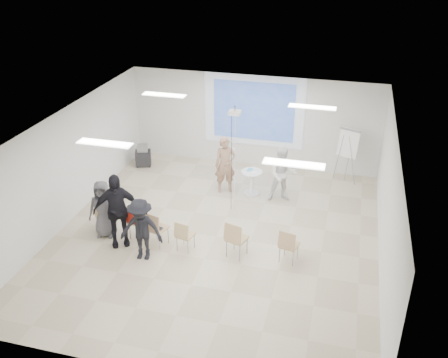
% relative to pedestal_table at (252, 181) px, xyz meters
% --- Properties ---
extents(floor, '(8.00, 9.00, 0.10)m').
position_rel_pedestal_table_xyz_m(floor, '(-0.40, -2.44, -0.47)').
color(floor, beige).
rests_on(floor, ground).
extents(ceiling, '(8.00, 9.00, 0.10)m').
position_rel_pedestal_table_xyz_m(ceiling, '(-0.40, -2.44, 2.63)').
color(ceiling, white).
rests_on(ceiling, wall_back).
extents(wall_back, '(8.00, 0.10, 3.00)m').
position_rel_pedestal_table_xyz_m(wall_back, '(-0.40, 2.11, 1.08)').
color(wall_back, silver).
rests_on(wall_back, floor).
extents(wall_left, '(0.10, 9.00, 3.00)m').
position_rel_pedestal_table_xyz_m(wall_left, '(-4.45, -2.44, 1.08)').
color(wall_left, silver).
rests_on(wall_left, floor).
extents(wall_right, '(0.10, 9.00, 3.00)m').
position_rel_pedestal_table_xyz_m(wall_right, '(3.65, -2.44, 1.08)').
color(wall_right, silver).
rests_on(wall_right, floor).
extents(projection_halo, '(3.20, 0.01, 2.30)m').
position_rel_pedestal_table_xyz_m(projection_halo, '(-0.40, 2.05, 1.43)').
color(projection_halo, silver).
rests_on(projection_halo, wall_back).
extents(projection_image, '(2.60, 0.01, 1.90)m').
position_rel_pedestal_table_xyz_m(projection_image, '(-0.40, 2.03, 1.43)').
color(projection_image, '#355BB6').
rests_on(projection_image, wall_back).
extents(pedestal_table, '(0.73, 0.73, 0.76)m').
position_rel_pedestal_table_xyz_m(pedestal_table, '(0.00, 0.00, 0.00)').
color(pedestal_table, silver).
rests_on(pedestal_table, floor).
extents(player_left, '(0.83, 0.71, 1.94)m').
position_rel_pedestal_table_xyz_m(player_left, '(-0.79, 0.01, 0.54)').
color(player_left, '#A47C64').
rests_on(player_left, floor).
extents(player_right, '(1.03, 0.91, 1.81)m').
position_rel_pedestal_table_xyz_m(player_right, '(0.91, -0.12, 0.48)').
color(player_right, white).
rests_on(player_right, floor).
extents(controller_left, '(0.09, 0.14, 0.04)m').
position_rel_pedestal_table_xyz_m(controller_left, '(-0.61, 0.26, 0.85)').
color(controller_left, white).
rests_on(controller_left, player_left).
extents(controller_right, '(0.07, 0.12, 0.04)m').
position_rel_pedestal_table_xyz_m(controller_right, '(0.73, 0.13, 0.80)').
color(controller_right, silver).
rests_on(controller_right, player_right).
extents(chair_far_left, '(0.40, 0.43, 0.83)m').
position_rel_pedestal_table_xyz_m(chair_far_left, '(-3.24, -2.89, 0.07)').
color(chair_far_left, tan).
rests_on(chair_far_left, floor).
extents(chair_left_mid, '(0.49, 0.52, 0.93)m').
position_rel_pedestal_table_xyz_m(chair_left_mid, '(-2.27, -3.02, 0.13)').
color(chair_left_mid, tan).
rests_on(chair_left_mid, floor).
extents(chair_left_inner, '(0.55, 0.58, 0.95)m').
position_rel_pedestal_table_xyz_m(chair_left_inner, '(-1.71, -3.22, 0.14)').
color(chair_left_inner, tan).
rests_on(chair_left_inner, floor).
extents(chair_center, '(0.46, 0.48, 0.81)m').
position_rel_pedestal_table_xyz_m(chair_center, '(-0.98, -3.23, 0.06)').
color(chair_center, tan).
rests_on(chair_center, floor).
extents(chair_right_inner, '(0.56, 0.59, 0.96)m').
position_rel_pedestal_table_xyz_m(chair_right_inner, '(0.28, -3.17, 0.14)').
color(chair_right_inner, tan).
rests_on(chair_right_inner, floor).
extents(chair_right_far, '(0.49, 0.52, 0.87)m').
position_rel_pedestal_table_xyz_m(chair_right_far, '(1.51, -3.06, 0.09)').
color(chair_right_far, tan).
rests_on(chair_right_far, floor).
extents(red_jacket, '(0.42, 0.15, 0.39)m').
position_rel_pedestal_table_xyz_m(red_jacket, '(-2.26, -3.16, 0.30)').
color(red_jacket, maroon).
rests_on(red_jacket, chair_left_mid).
extents(laptop, '(0.40, 0.34, 0.03)m').
position_rel_pedestal_table_xyz_m(laptop, '(-1.69, -3.12, 0.09)').
color(laptop, black).
rests_on(laptop, chair_left_inner).
extents(audience_left, '(1.48, 1.29, 2.18)m').
position_rel_pedestal_table_xyz_m(audience_left, '(-2.63, -3.34, 0.67)').
color(audience_left, black).
rests_on(audience_left, floor).
extents(audience_mid, '(1.21, 0.73, 1.78)m').
position_rel_pedestal_table_xyz_m(audience_mid, '(-1.83, -3.75, 0.47)').
color(audience_mid, black).
rests_on(audience_mid, floor).
extents(audience_outer, '(0.92, 0.70, 1.70)m').
position_rel_pedestal_table_xyz_m(audience_outer, '(-3.14, -3.07, 0.43)').
color(audience_outer, '#5A595E').
rests_on(audience_outer, floor).
extents(flipchart_easel, '(0.69, 0.55, 1.72)m').
position_rel_pedestal_table_xyz_m(flipchart_easel, '(2.61, 1.53, 0.84)').
color(flipchart_easel, gray).
rests_on(flipchart_easel, floor).
extents(av_cart, '(0.59, 0.53, 0.73)m').
position_rel_pedestal_table_xyz_m(av_cart, '(-3.84, 1.02, -0.09)').
color(av_cart, black).
rests_on(av_cart, floor).
extents(ceiling_projector, '(0.30, 0.25, 3.00)m').
position_rel_pedestal_table_xyz_m(ceiling_projector, '(-0.30, -0.95, 2.27)').
color(ceiling_projector, white).
rests_on(ceiling_projector, ceiling).
extents(fluor_panel_nw, '(1.20, 0.30, 0.02)m').
position_rel_pedestal_table_xyz_m(fluor_panel_nw, '(-2.40, -0.44, 2.55)').
color(fluor_panel_nw, white).
rests_on(fluor_panel_nw, ceiling).
extents(fluor_panel_ne, '(1.20, 0.30, 0.02)m').
position_rel_pedestal_table_xyz_m(fluor_panel_ne, '(1.60, -0.44, 2.55)').
color(fluor_panel_ne, white).
rests_on(fluor_panel_ne, ceiling).
extents(fluor_panel_sw, '(1.20, 0.30, 0.02)m').
position_rel_pedestal_table_xyz_m(fluor_panel_sw, '(-2.40, -3.94, 2.55)').
color(fluor_panel_sw, white).
rests_on(fluor_panel_sw, ceiling).
extents(fluor_panel_se, '(1.20, 0.30, 0.02)m').
position_rel_pedestal_table_xyz_m(fluor_panel_se, '(1.60, -3.94, 2.55)').
color(fluor_panel_se, white).
rests_on(fluor_panel_se, ceiling).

